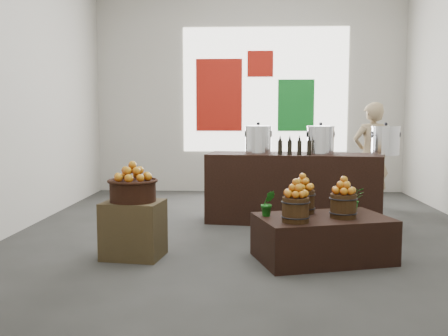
{
  "coord_description": "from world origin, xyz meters",
  "views": [
    {
      "loc": [
        -0.07,
        -6.36,
        1.48
      ],
      "look_at": [
        -0.33,
        -0.4,
        0.86
      ],
      "focal_mm": 40.0,
      "sensor_mm": 36.0,
      "label": 1
    }
  ],
  "objects_px": {
    "stock_pot_center": "(320,141)",
    "shopper": "(371,155)",
    "stock_pot_left": "(258,140)",
    "stock_pot_right": "(385,141)",
    "counter": "(292,188)",
    "display_table": "(323,238)",
    "crate": "(134,229)",
    "wicker_basket": "(133,191)"
  },
  "relations": [
    {
      "from": "stock_pot_left",
      "to": "shopper",
      "type": "relative_size",
      "value": 0.21
    },
    {
      "from": "crate",
      "to": "stock_pot_right",
      "type": "bearing_deg",
      "value": 29.05
    },
    {
      "from": "stock_pot_left",
      "to": "display_table",
      "type": "bearing_deg",
      "value": -72.11
    },
    {
      "from": "crate",
      "to": "shopper",
      "type": "xyz_separation_m",
      "value": [
        3.2,
        3.05,
        0.56
      ]
    },
    {
      "from": "counter",
      "to": "shopper",
      "type": "relative_size",
      "value": 1.38
    },
    {
      "from": "crate",
      "to": "shopper",
      "type": "distance_m",
      "value": 4.46
    },
    {
      "from": "display_table",
      "to": "stock_pot_left",
      "type": "height_order",
      "value": "stock_pot_left"
    },
    {
      "from": "display_table",
      "to": "stock_pot_right",
      "type": "bearing_deg",
      "value": 41.84
    },
    {
      "from": "wicker_basket",
      "to": "stock_pot_right",
      "type": "bearing_deg",
      "value": 29.05
    },
    {
      "from": "wicker_basket",
      "to": "stock_pot_left",
      "type": "relative_size",
      "value": 1.31
    },
    {
      "from": "stock_pot_center",
      "to": "shopper",
      "type": "distance_m",
      "value": 1.62
    },
    {
      "from": "counter",
      "to": "stock_pot_center",
      "type": "bearing_deg",
      "value": 0.0
    },
    {
      "from": "wicker_basket",
      "to": "counter",
      "type": "height_order",
      "value": "counter"
    },
    {
      "from": "display_table",
      "to": "stock_pot_center",
      "type": "xyz_separation_m",
      "value": [
        0.23,
        1.82,
        0.92
      ]
    },
    {
      "from": "wicker_basket",
      "to": "stock_pot_right",
      "type": "xyz_separation_m",
      "value": [
        3.05,
        1.7,
        0.44
      ]
    },
    {
      "from": "crate",
      "to": "stock_pot_center",
      "type": "distance_m",
      "value": 2.97
    },
    {
      "from": "stock_pot_left",
      "to": "stock_pot_center",
      "type": "relative_size",
      "value": 1.0
    },
    {
      "from": "crate",
      "to": "stock_pot_right",
      "type": "relative_size",
      "value": 1.63
    },
    {
      "from": "display_table",
      "to": "stock_pot_center",
      "type": "distance_m",
      "value": 2.05
    },
    {
      "from": "counter",
      "to": "stock_pot_center",
      "type": "distance_m",
      "value": 0.76
    },
    {
      "from": "shopper",
      "to": "stock_pot_left",
      "type": "bearing_deg",
      "value": 17.8
    },
    {
      "from": "crate",
      "to": "wicker_basket",
      "type": "height_order",
      "value": "wicker_basket"
    },
    {
      "from": "stock_pot_left",
      "to": "stock_pot_right",
      "type": "bearing_deg",
      "value": -7.51
    },
    {
      "from": "counter",
      "to": "stock_pot_center",
      "type": "height_order",
      "value": "stock_pot_center"
    },
    {
      "from": "stock_pot_left",
      "to": "stock_pot_right",
      "type": "relative_size",
      "value": 1.0
    },
    {
      "from": "wicker_basket",
      "to": "display_table",
      "type": "distance_m",
      "value": 2.03
    },
    {
      "from": "counter",
      "to": "stock_pot_left",
      "type": "distance_m",
      "value": 0.82
    },
    {
      "from": "counter",
      "to": "stock_pot_left",
      "type": "relative_size",
      "value": 6.47
    },
    {
      "from": "counter",
      "to": "wicker_basket",
      "type": "bearing_deg",
      "value": -127.04
    },
    {
      "from": "crate",
      "to": "display_table",
      "type": "bearing_deg",
      "value": -0.41
    },
    {
      "from": "counter",
      "to": "stock_pot_left",
      "type": "xyz_separation_m",
      "value": [
        -0.48,
        0.06,
        0.67
      ]
    },
    {
      "from": "wicker_basket",
      "to": "shopper",
      "type": "distance_m",
      "value": 4.43
    },
    {
      "from": "counter",
      "to": "display_table",
      "type": "bearing_deg",
      "value": -78.05
    },
    {
      "from": "stock_pot_center",
      "to": "stock_pot_left",
      "type": "bearing_deg",
      "value": 172.49
    },
    {
      "from": "crate",
      "to": "shopper",
      "type": "bearing_deg",
      "value": 43.59
    },
    {
      "from": "crate",
      "to": "stock_pot_right",
      "type": "distance_m",
      "value": 3.59
    },
    {
      "from": "crate",
      "to": "stock_pot_left",
      "type": "height_order",
      "value": "stock_pot_left"
    },
    {
      "from": "stock_pot_left",
      "to": "shopper",
      "type": "bearing_deg",
      "value": 31.36
    },
    {
      "from": "crate",
      "to": "stock_pot_right",
      "type": "xyz_separation_m",
      "value": [
        3.05,
        1.7,
        0.85
      ]
    },
    {
      "from": "stock_pot_right",
      "to": "shopper",
      "type": "relative_size",
      "value": 0.21
    },
    {
      "from": "wicker_basket",
      "to": "display_table",
      "type": "bearing_deg",
      "value": -0.41
    },
    {
      "from": "stock_pot_center",
      "to": "shopper",
      "type": "height_order",
      "value": "shopper"
    }
  ]
}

